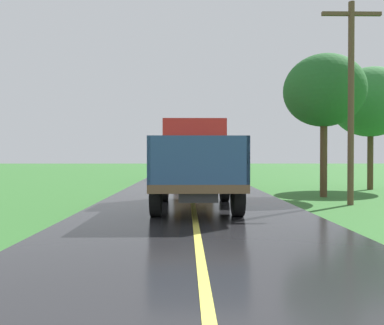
# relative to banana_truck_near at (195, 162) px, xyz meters

# --- Properties ---
(banana_truck_near) EXTENTS (2.38, 5.82, 2.80)m
(banana_truck_near) POSITION_rel_banana_truck_near_xyz_m (0.00, 0.00, 0.00)
(banana_truck_near) COLOR #2D2D30
(banana_truck_near) RESTS_ON road_surface
(banana_truck_far) EXTENTS (2.38, 5.81, 2.80)m
(banana_truck_far) POSITION_rel_banana_truck_near_xyz_m (0.12, 13.15, 0.00)
(banana_truck_far) COLOR #2D2D30
(banana_truck_far) RESTS_ON road_surface
(utility_pole_roadside) EXTENTS (1.99, 0.20, 6.78)m
(utility_pole_roadside) POSITION_rel_banana_truck_near_xyz_m (5.22, 0.35, 2.22)
(utility_pole_roadside) COLOR brown
(utility_pole_roadside) RESTS_ON ground
(roadside_tree_near_left) EXTENTS (3.22, 3.22, 5.74)m
(roadside_tree_near_left) POSITION_rel_banana_truck_near_xyz_m (5.26, 2.92, 2.81)
(roadside_tree_near_left) COLOR #4C3823
(roadside_tree_near_left) RESTS_ON ground
(roadside_tree_mid_right) EXTENTS (3.81, 3.81, 6.06)m
(roadside_tree_mid_right) POSITION_rel_banana_truck_near_xyz_m (8.86, 6.37, 2.87)
(roadside_tree_mid_right) COLOR #4C3823
(roadside_tree_mid_right) RESTS_ON ground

